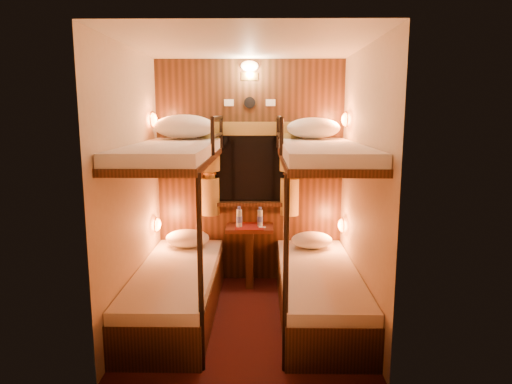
{
  "coord_description": "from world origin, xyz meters",
  "views": [
    {
      "loc": [
        0.13,
        -3.88,
        1.86
      ],
      "look_at": [
        0.08,
        0.15,
        1.15
      ],
      "focal_mm": 32.0,
      "sensor_mm": 36.0,
      "label": 1
    }
  ],
  "objects_px": {
    "bunk_left": "(176,257)",
    "bottle_right": "(260,218)",
    "bunk_right": "(319,258)",
    "table": "(250,247)",
    "bottle_left": "(239,218)"
  },
  "relations": [
    {
      "from": "table",
      "to": "bottle_right",
      "type": "height_order",
      "value": "bottle_right"
    },
    {
      "from": "bunk_left",
      "to": "bunk_right",
      "type": "distance_m",
      "value": 1.3
    },
    {
      "from": "bunk_right",
      "to": "bottle_right",
      "type": "distance_m",
      "value": 0.97
    },
    {
      "from": "bunk_right",
      "to": "table",
      "type": "distance_m",
      "value": 1.02
    },
    {
      "from": "bunk_left",
      "to": "bunk_right",
      "type": "xyz_separation_m",
      "value": [
        1.3,
        0.0,
        0.0
      ]
    },
    {
      "from": "bottle_right",
      "to": "bunk_left",
      "type": "bearing_deg",
      "value": -134.15
    },
    {
      "from": "bunk_left",
      "to": "bottle_right",
      "type": "distance_m",
      "value": 1.11
    },
    {
      "from": "bunk_left",
      "to": "bottle_right",
      "type": "height_order",
      "value": "bunk_left"
    },
    {
      "from": "bunk_right",
      "to": "bunk_left",
      "type": "bearing_deg",
      "value": 180.0
    },
    {
      "from": "bunk_left",
      "to": "table",
      "type": "distance_m",
      "value": 1.02
    },
    {
      "from": "bunk_right",
      "to": "bottle_right",
      "type": "relative_size",
      "value": 9.06
    },
    {
      "from": "table",
      "to": "bottle_right",
      "type": "relative_size",
      "value": 3.12
    },
    {
      "from": "bunk_left",
      "to": "bunk_right",
      "type": "bearing_deg",
      "value": 0.0
    },
    {
      "from": "bunk_left",
      "to": "bottle_left",
      "type": "height_order",
      "value": "bunk_left"
    },
    {
      "from": "bunk_right",
      "to": "table",
      "type": "xyz_separation_m",
      "value": [
        -0.65,
        0.78,
        -0.14
      ]
    }
  ]
}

